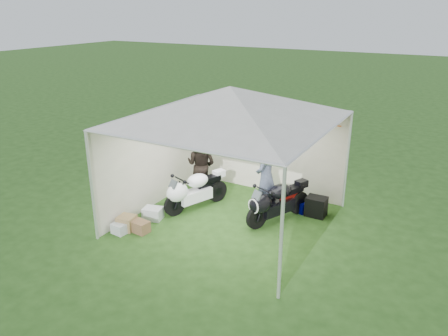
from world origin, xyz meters
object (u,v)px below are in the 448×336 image
(crate_1, at_px, (127,223))
(crate_3, at_px, (140,227))
(motorcycle_white, at_px, (193,190))
(crate_0, at_px, (153,213))
(person_dark_jacket, at_px, (201,165))
(paddock_stand, at_px, (300,207))
(person_blue_jacket, at_px, (266,177))
(canopy_tent, at_px, (230,107))
(motorcycle_black, at_px, (275,201))
(crate_2, at_px, (120,228))
(equipment_box, at_px, (316,206))

(crate_1, height_order, crate_3, crate_1)
(motorcycle_white, height_order, crate_0, motorcycle_white)
(person_dark_jacket, relative_size, crate_0, 3.90)
(paddock_stand, distance_m, person_blue_jacket, 1.17)
(motorcycle_white, distance_m, person_blue_jacket, 1.74)
(person_blue_jacket, relative_size, crate_3, 5.02)
(canopy_tent, xyz_separation_m, paddock_stand, (1.22, 1.18, -2.45))
(paddock_stand, bearing_deg, crate_1, -138.56)
(person_blue_jacket, distance_m, crate_1, 3.18)
(person_blue_jacket, distance_m, crate_0, 2.65)
(crate_0, bearing_deg, motorcycle_white, 59.88)
(canopy_tent, height_order, motorcycle_white, canopy_tent)
(motorcycle_black, relative_size, crate_2, 5.52)
(equipment_box, distance_m, crate_1, 4.22)
(paddock_stand, xyz_separation_m, crate_2, (-2.97, -2.82, -0.02))
(crate_3, bearing_deg, paddock_stand, 44.32)
(person_blue_jacket, bearing_deg, motorcycle_black, 60.25)
(equipment_box, bearing_deg, motorcycle_black, -133.75)
(motorcycle_black, distance_m, crate_3, 2.95)
(person_blue_jacket, bearing_deg, motorcycle_white, -72.34)
(motorcycle_white, height_order, paddock_stand, motorcycle_white)
(paddock_stand, distance_m, crate_0, 3.38)
(motorcycle_white, distance_m, motorcycle_black, 1.95)
(canopy_tent, relative_size, crate_3, 15.23)
(person_blue_jacket, distance_m, crate_3, 2.93)
(person_dark_jacket, distance_m, person_blue_jacket, 1.93)
(paddock_stand, relative_size, crate_3, 0.91)
(motorcycle_white, bearing_deg, crate_2, -91.45)
(motorcycle_black, bearing_deg, person_blue_jacket, 174.37)
(person_blue_jacket, relative_size, crate_1, 5.46)
(equipment_box, xyz_separation_m, crate_2, (-3.34, -2.81, -0.11))
(person_blue_jacket, xyz_separation_m, crate_3, (-1.98, -2.00, -0.81))
(crate_0, height_order, crate_3, crate_0)
(equipment_box, bearing_deg, crate_0, -148.13)
(person_dark_jacket, bearing_deg, paddock_stand, -178.13)
(paddock_stand, xyz_separation_m, person_blue_jacket, (-0.65, -0.56, 0.80))
(canopy_tent, bearing_deg, crate_1, -140.63)
(motorcycle_black, height_order, person_dark_jacket, person_dark_jacket)
(person_blue_jacket, bearing_deg, equipment_box, 118.51)
(paddock_stand, relative_size, crate_0, 0.83)
(motorcycle_white, height_order, person_blue_jacket, person_blue_jacket)
(motorcycle_white, distance_m, crate_1, 1.71)
(canopy_tent, height_order, crate_1, canopy_tent)
(crate_1, distance_m, crate_3, 0.33)
(motorcycle_white, bearing_deg, crate_3, -83.16)
(motorcycle_white, relative_size, person_dark_jacket, 1.06)
(motorcycle_black, bearing_deg, motorcycle_white, -146.08)
(canopy_tent, xyz_separation_m, motorcycle_black, (0.89, 0.44, -2.09))
(person_dark_jacket, bearing_deg, crate_1, 76.55)
(paddock_stand, bearing_deg, equipment_box, -0.85)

